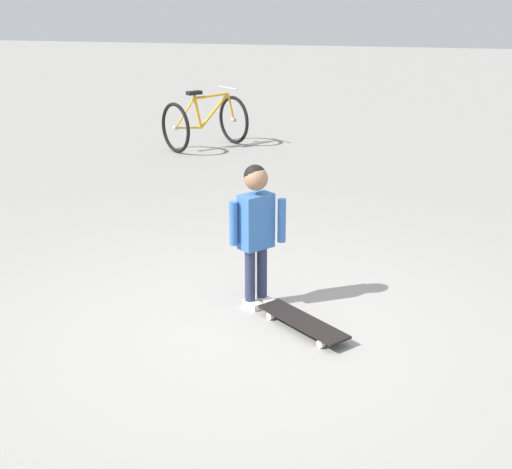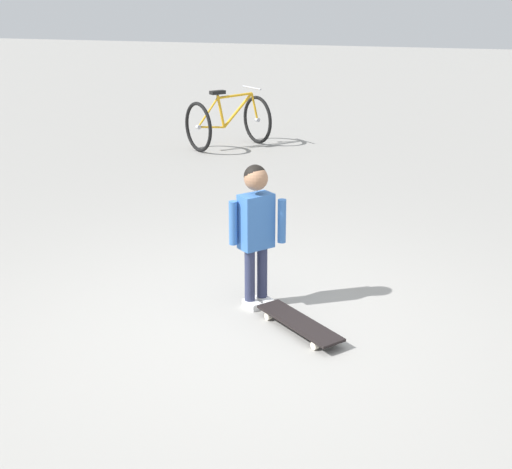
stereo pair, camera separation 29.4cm
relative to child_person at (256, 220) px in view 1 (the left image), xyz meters
The scene contains 4 objects.
ground_plane 0.79m from the child_person, ahead, with size 50.00×50.00×0.00m, color gray.
child_person is the anchor object (origin of this frame).
skateboard 0.79m from the child_person, 50.49° to the left, with size 0.62×0.70×0.07m.
bicycle_far 5.47m from the child_person, 159.66° to the right, with size 1.28×1.23×0.85m.
Camera 1 is at (4.19, 1.02, 2.22)m, focal length 49.38 mm.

